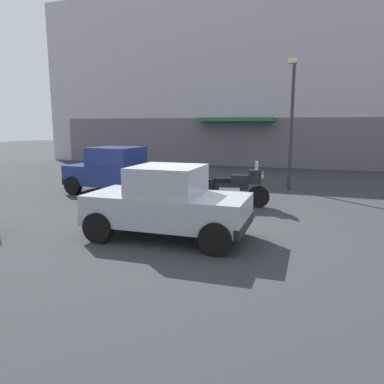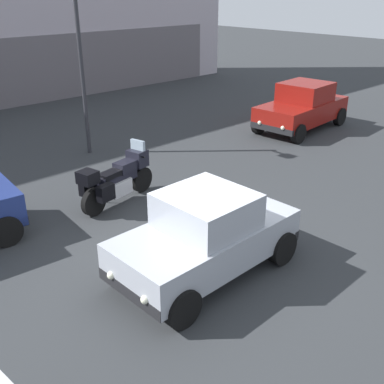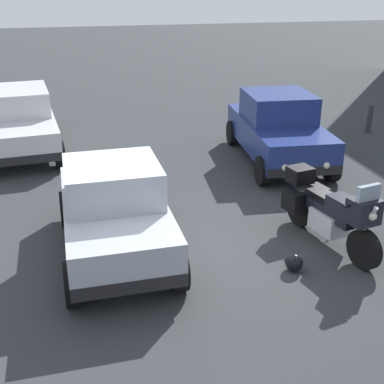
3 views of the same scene
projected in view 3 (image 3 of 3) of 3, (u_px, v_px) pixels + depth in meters
ground_plane at (144, 253)px, 8.36m from camera, size 80.00×80.00×0.00m
motorcycle at (330, 210)px, 8.42m from camera, size 2.24×0.99×1.36m
helmet at (294, 262)px, 7.82m from camera, size 0.28×0.28×0.28m
car_hatchback_near at (278, 128)px, 12.21m from camera, size 3.97×2.06×1.64m
car_sedan_far at (17, 119)px, 13.07m from camera, size 4.69×2.31×1.56m
car_compact_side at (114, 210)px, 8.07m from camera, size 3.50×1.76×1.56m
bollard_curbside at (370, 117)px, 14.54m from camera, size 0.16×0.16×0.85m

